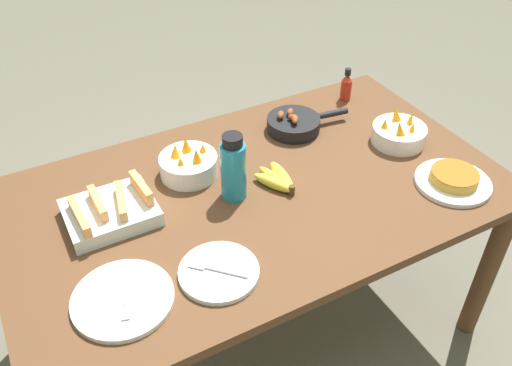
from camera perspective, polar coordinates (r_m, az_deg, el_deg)
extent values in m
plane|color=#666051|center=(2.30, 0.00, -14.71)|extent=(14.00, 14.00, 0.00)
cube|color=brown|center=(1.78, 0.00, -1.19)|extent=(1.63, 0.95, 0.03)
cylinder|color=brown|center=(2.20, 23.21, -8.40)|extent=(0.07, 0.07, 0.69)
cylinder|color=brown|center=(2.21, -23.09, -8.13)|extent=(0.07, 0.07, 0.69)
cylinder|color=brown|center=(2.61, 10.31, 2.97)|extent=(0.07, 0.07, 0.69)
ellipsoid|color=yellow|center=(1.80, 2.76, 0.67)|extent=(0.06, 0.17, 0.04)
ellipsoid|color=yellow|center=(1.79, 2.13, 0.38)|extent=(0.07, 0.17, 0.03)
ellipsoid|color=yellow|center=(1.77, 1.88, 0.03)|extent=(0.11, 0.15, 0.04)
cylinder|color=#4C3819|center=(1.75, 3.78, -0.79)|extent=(0.02, 0.02, 0.04)
cube|color=silver|center=(1.71, -15.06, -3.04)|extent=(0.27, 0.21, 0.05)
cube|color=#F29E56|center=(1.66, -18.08, -3.41)|extent=(0.03, 0.17, 0.04)
cube|color=#F29E56|center=(1.68, -16.30, -2.11)|extent=(0.02, 0.14, 0.04)
cube|color=#F29E56|center=(1.68, -13.99, -1.87)|extent=(0.05, 0.16, 0.04)
cube|color=#F29E56|center=(1.70, -11.97, -0.58)|extent=(0.03, 0.14, 0.05)
cylinder|color=black|center=(2.06, 3.93, 5.70)|extent=(0.20, 0.20, 0.01)
cylinder|color=black|center=(2.05, 3.97, 6.31)|extent=(0.20, 0.20, 0.04)
cylinder|color=black|center=(2.11, 8.02, 7.24)|extent=(0.13, 0.04, 0.02)
ellipsoid|color=brown|center=(2.02, 2.61, 7.20)|extent=(0.05, 0.05, 0.03)
ellipsoid|color=brown|center=(2.01, 3.93, 6.91)|extent=(0.05, 0.05, 0.03)
ellipsoid|color=brown|center=(2.00, 4.10, 6.71)|extent=(0.05, 0.06, 0.03)
ellipsoid|color=brown|center=(2.05, 3.62, 7.46)|extent=(0.04, 0.05, 0.02)
cylinder|color=white|center=(1.90, 19.99, 0.06)|extent=(0.25, 0.25, 0.02)
cylinder|color=gold|center=(1.89, 20.14, 0.62)|extent=(0.16, 0.16, 0.03)
cylinder|color=#9B601E|center=(1.88, 20.26, 1.03)|extent=(0.15, 0.15, 0.00)
cylinder|color=white|center=(1.49, -13.84, -11.78)|extent=(0.27, 0.27, 0.02)
cylinder|color=#B2B2B7|center=(1.49, -13.81, -10.84)|extent=(0.03, 0.11, 0.01)
cube|color=#B2B2B7|center=(1.44, -13.58, -13.14)|extent=(0.03, 0.05, 0.00)
cylinder|color=white|center=(1.51, -3.93, -9.33)|extent=(0.22, 0.22, 0.02)
cylinder|color=#B2B2B7|center=(1.49, -3.14, -9.39)|extent=(0.09, 0.09, 0.01)
cube|color=#B2B2B7|center=(1.51, -6.25, -8.64)|extent=(0.05, 0.05, 0.00)
cylinder|color=white|center=(2.04, 14.80, 4.96)|extent=(0.20, 0.20, 0.06)
cone|color=orange|center=(2.05, 15.91, 6.59)|extent=(0.03, 0.03, 0.06)
cone|color=orange|center=(2.05, 14.53, 7.03)|extent=(0.06, 0.05, 0.07)
cone|color=orange|center=(2.00, 13.41, 6.03)|extent=(0.04, 0.04, 0.04)
cone|color=orange|center=(1.97, 14.91, 5.53)|extent=(0.06, 0.06, 0.06)
cone|color=orange|center=(2.01, 16.15, 5.59)|extent=(0.04, 0.04, 0.04)
cylinder|color=white|center=(1.83, -7.10, 1.84)|extent=(0.20, 0.20, 0.07)
cone|color=orange|center=(1.82, -5.61, 3.64)|extent=(0.03, 0.03, 0.04)
cone|color=orange|center=(1.83, -7.37, 3.97)|extent=(0.05, 0.05, 0.06)
cone|color=orange|center=(1.81, -8.49, 3.33)|extent=(0.06, 0.06, 0.06)
cone|color=orange|center=(1.77, -7.95, 2.23)|extent=(0.04, 0.04, 0.04)
cone|color=orange|center=(1.77, -6.27, 2.82)|extent=(0.05, 0.05, 0.06)
cylinder|color=teal|center=(1.69, -2.40, 1.25)|extent=(0.08, 0.08, 0.20)
cylinder|color=black|center=(1.62, -2.50, 4.48)|extent=(0.06, 0.06, 0.03)
cylinder|color=#B72814|center=(2.26, 9.44, 9.64)|extent=(0.04, 0.04, 0.09)
cone|color=#B72814|center=(2.24, 9.59, 10.86)|extent=(0.04, 0.04, 0.02)
cylinder|color=black|center=(2.23, 9.66, 11.45)|extent=(0.02, 0.02, 0.03)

